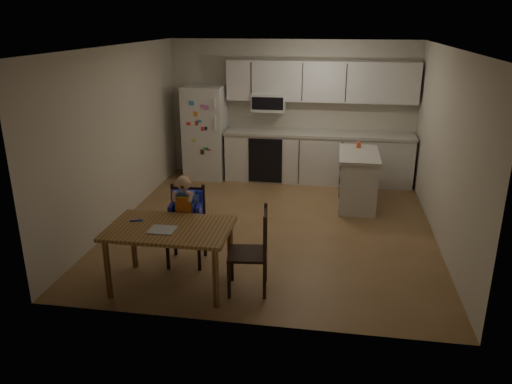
{
  "coord_description": "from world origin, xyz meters",
  "views": [
    {
      "loc": [
        0.84,
        -6.64,
        2.86
      ],
      "look_at": [
        -0.04,
        -1.29,
        0.96
      ],
      "focal_mm": 35.0,
      "sensor_mm": 36.0,
      "label": 1
    }
  ],
  "objects_px": {
    "red_cup": "(359,145)",
    "refrigerator": "(206,132)",
    "dining_table": "(170,235)",
    "chair_booster": "(186,210)",
    "kitchen_island": "(358,179)",
    "chair_side": "(256,246)"
  },
  "relations": [
    {
      "from": "refrigerator",
      "to": "red_cup",
      "type": "bearing_deg",
      "value": -15.41
    },
    {
      "from": "kitchen_island",
      "to": "chair_side",
      "type": "distance_m",
      "value": 3.11
    },
    {
      "from": "red_cup",
      "to": "dining_table",
      "type": "distance_m",
      "value": 3.91
    },
    {
      "from": "refrigerator",
      "to": "chair_booster",
      "type": "relative_size",
      "value": 1.52
    },
    {
      "from": "kitchen_island",
      "to": "chair_side",
      "type": "bearing_deg",
      "value": -111.92
    },
    {
      "from": "dining_table",
      "to": "chair_booster",
      "type": "relative_size",
      "value": 1.19
    },
    {
      "from": "refrigerator",
      "to": "dining_table",
      "type": "distance_m",
      "value": 4.1
    },
    {
      "from": "kitchen_island",
      "to": "dining_table",
      "type": "height_order",
      "value": "kitchen_island"
    },
    {
      "from": "kitchen_island",
      "to": "chair_booster",
      "type": "height_order",
      "value": "chair_booster"
    },
    {
      "from": "refrigerator",
      "to": "chair_booster",
      "type": "distance_m",
      "value": 3.49
    },
    {
      "from": "refrigerator",
      "to": "red_cup",
      "type": "distance_m",
      "value": 2.86
    },
    {
      "from": "kitchen_island",
      "to": "red_cup",
      "type": "distance_m",
      "value": 0.58
    },
    {
      "from": "dining_table",
      "to": "chair_side",
      "type": "height_order",
      "value": "chair_side"
    },
    {
      "from": "chair_booster",
      "to": "kitchen_island",
      "type": "bearing_deg",
      "value": 43.25
    },
    {
      "from": "chair_booster",
      "to": "chair_side",
      "type": "height_order",
      "value": "chair_booster"
    },
    {
      "from": "red_cup",
      "to": "refrigerator",
      "type": "bearing_deg",
      "value": 164.59
    },
    {
      "from": "chair_side",
      "to": "refrigerator",
      "type": "bearing_deg",
      "value": -164.98
    },
    {
      "from": "refrigerator",
      "to": "chair_side",
      "type": "xyz_separation_m",
      "value": [
        1.6,
        -3.98,
        -0.31
      ]
    },
    {
      "from": "refrigerator",
      "to": "kitchen_island",
      "type": "bearing_deg",
      "value": -21.68
    },
    {
      "from": "refrigerator",
      "to": "dining_table",
      "type": "relative_size",
      "value": 1.28
    },
    {
      "from": "chair_booster",
      "to": "refrigerator",
      "type": "bearing_deg",
      "value": 96.23
    },
    {
      "from": "refrigerator",
      "to": "red_cup",
      "type": "xyz_separation_m",
      "value": [
        2.76,
        -0.76,
        0.06
      ]
    }
  ]
}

